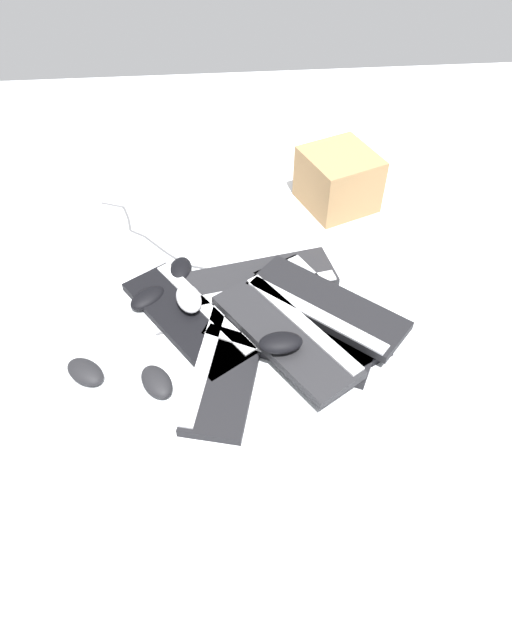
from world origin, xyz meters
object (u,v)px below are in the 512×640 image
Objects in this scene: keyboard_5 at (286,335)px; mouse_4 at (189,298)px; mouse_2 at (180,270)px; keyboard_1 at (188,318)px; keyboard_2 at (227,363)px; mouse_0 at (85,372)px; mouse_1 at (281,343)px; mouse_3 at (148,298)px; keyboard_3 at (289,341)px; keyboard_0 at (259,280)px; keyboard_4 at (320,311)px; cardboard_box at (338,180)px; keyboard_6 at (326,306)px; mouse_5 at (157,382)px.

keyboard_5 is 4.10× the size of mouse_4.
keyboard_1 is at bearing 14.62° from mouse_2.
keyboard_2 is 0.35m from mouse_0.
keyboard_1 is 0.28m from keyboard_5.
mouse_1 is (0.00, -0.49, 0.06)m from mouse_0.
mouse_3 is at bearing -31.58° from mouse_2.
keyboard_0 is at bearing 13.38° from keyboard_3.
keyboard_0 is 1.00× the size of keyboard_4.
mouse_2 is 0.50× the size of cardboard_box.
mouse_0 is 1.00× the size of mouse_1.
keyboard_5 is 1.06× the size of keyboard_6.
keyboard_5 is 0.66m from cardboard_box.
keyboard_4 is at bearing -131.86° from keyboard_0.
cardboard_box reaches higher than mouse_3.
mouse_5 reaches higher than keyboard_1.
keyboard_4 is at bearing -131.86° from mouse_1.
keyboard_0 is 4.19× the size of mouse_3.
mouse_1 is 1.00× the size of mouse_5.
mouse_4 is 0.50× the size of cardboard_box.
keyboard_5 is (0.06, -0.16, 0.03)m from keyboard_2.
keyboard_0 is 0.23m from mouse_2.
keyboard_6 is 0.21m from mouse_1.
keyboard_1 is 0.19m from keyboard_2.
keyboard_6 is 0.65m from mouse_0.
keyboard_3 is 1.00× the size of keyboard_4.
keyboard_3 is 4.18× the size of mouse_3.
mouse_0 reaches higher than keyboard_4.
keyboard_1 is 0.14m from mouse_3.
keyboard_6 is 0.37m from mouse_4.
mouse_1 is (-0.06, 0.03, 0.07)m from keyboard_3.
keyboard_5 is 4.10× the size of mouse_1.
mouse_4 is 1.00× the size of mouse_5.
mouse_5 reaches higher than keyboard_4.
keyboard_0 is 4.19× the size of mouse_2.
cardboard_box reaches higher than keyboard_2.
keyboard_5 is 0.07m from mouse_1.
mouse_2 is at bearing 18.50° from keyboard_2.
mouse_2 is at bearing 44.26° from keyboard_3.
mouse_2 is at bearing 63.31° from keyboard_4.
keyboard_2 is 0.31m from keyboard_4.
mouse_5 is at bearing -152.83° from mouse_0.
keyboard_6 is at bearing 85.17° from mouse_5.
mouse_0 reaches higher than keyboard_0.
keyboard_1 is 0.36m from keyboard_4.
keyboard_1 is at bearing 123.37° from keyboard_0.
mouse_4 is (0.05, 0.37, 0.01)m from keyboard_6.
keyboard_5 and keyboard_6 have the same top height.
mouse_2 is (0.29, 0.28, 0.01)m from keyboard_3.
keyboard_6 reaches higher than mouse_5.
keyboard_0 is 2.09× the size of cardboard_box.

